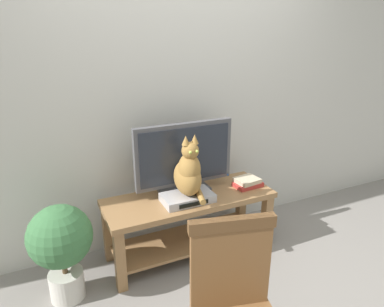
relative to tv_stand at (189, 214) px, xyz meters
name	(u,v)px	position (x,y,z in m)	size (l,w,h in m)	color
ground_plane	(234,300)	(0.05, -0.63, -0.36)	(12.00, 12.00, 0.00)	gray
back_wall	(174,76)	(0.05, 0.40, 1.04)	(7.00, 0.12, 2.80)	beige
tv_stand	(189,214)	(0.00, 0.00, 0.00)	(1.33, 0.49, 0.52)	olive
tv	(184,158)	(0.00, 0.09, 0.45)	(0.80, 0.20, 0.57)	#4C4C51
media_box	(188,198)	(-0.05, -0.07, 0.19)	(0.39, 0.23, 0.06)	#ADADB2
cat	(189,173)	(-0.05, -0.09, 0.40)	(0.20, 0.36, 0.48)	olive
wooden_chair	(236,307)	(-0.29, -1.16, 0.18)	(0.50, 0.50, 0.95)	brown
book_stack	(247,182)	(0.51, -0.04, 0.19)	(0.24, 0.18, 0.07)	#B2332D
potted_plant	(61,243)	(-0.97, -0.11, 0.07)	(0.42, 0.42, 0.70)	beige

